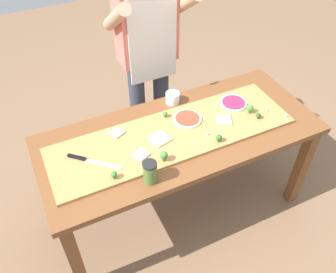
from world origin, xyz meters
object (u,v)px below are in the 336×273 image
at_px(broccoli_floret_back_right, 164,156).
at_px(cheese_crumble_b, 207,134).
at_px(pizza_slice_near_left, 160,139).
at_px(broccoli_floret_center_right, 219,138).
at_px(pizza_whole_beet_magenta, 233,103).
at_px(pizza_slice_near_right, 117,133).
at_px(pizza_whole_tomato_red, 187,119).
at_px(pizza_slice_far_left, 224,120).
at_px(broccoli_floret_front_right, 165,114).
at_px(sauce_jar, 150,172).
at_px(cheese_crumble_c, 266,110).
at_px(chefs_knife, 86,160).
at_px(flour_cup, 173,98).
at_px(prep_table, 180,144).
at_px(broccoli_floret_back_mid, 114,175).
at_px(cook_center, 148,47).
at_px(cheese_crumble_a, 286,116).
at_px(broccoli_floret_front_mid, 258,115).
at_px(pizza_slice_far_right, 141,155).
at_px(broccoli_floret_center_left, 250,108).

relative_size(broccoli_floret_back_right, cheese_crumble_b, 5.16).
relative_size(pizza_slice_near_left, broccoli_floret_center_right, 2.10).
relative_size(pizza_whole_beet_magenta, pizza_slice_near_right, 2.49).
bearing_deg(pizza_whole_tomato_red, pizza_whole_beet_magenta, 1.58).
height_order(pizza_slice_far_left, broccoli_floret_front_right, broccoli_floret_front_right).
relative_size(pizza_slice_near_left, broccoli_floret_front_right, 2.58).
bearing_deg(sauce_jar, pizza_whole_beet_magenta, 24.88).
height_order(cheese_crumble_c, sauce_jar, sauce_jar).
distance_m(chefs_knife, flour_cup, 0.74).
distance_m(broccoli_floret_front_right, flour_cup, 0.18).
bearing_deg(broccoli_floret_center_right, prep_table, 130.96).
height_order(pizza_slice_far_left, broccoli_floret_back_right, broccoli_floret_back_right).
bearing_deg(pizza_whole_beet_magenta, pizza_slice_far_left, -142.10).
xyz_separation_m(broccoli_floret_front_right, cheese_crumble_c, (0.62, -0.23, -0.02)).
distance_m(pizza_slice_near_right, broccoli_floret_back_mid, 0.35).
distance_m(chefs_knife, broccoli_floret_front_right, 0.58).
xyz_separation_m(pizza_slice_near_left, cheese_crumble_c, (0.74, -0.06, 0.00)).
relative_size(prep_table, pizza_slice_far_left, 19.18).
height_order(pizza_whole_tomato_red, pizza_slice_near_left, pizza_whole_tomato_red).
xyz_separation_m(pizza_slice_near_right, cheese_crumble_b, (0.49, -0.25, 0.00)).
bearing_deg(pizza_slice_far_left, cheese_crumble_b, -155.93).
relative_size(cheese_crumble_b, cook_center, 0.01).
bearing_deg(cheese_crumble_b, prep_table, 141.48).
bearing_deg(cheese_crumble_a, cheese_crumble_c, 127.40).
relative_size(broccoli_floret_front_right, cheese_crumble_a, 2.90).
xyz_separation_m(broccoli_floret_center_right, cheese_crumble_b, (-0.03, 0.08, -0.02)).
distance_m(broccoli_floret_front_right, broccoli_floret_back_mid, 0.57).
height_order(pizza_whole_beet_magenta, broccoli_floret_center_right, broccoli_floret_center_right).
xyz_separation_m(pizza_slice_far_left, broccoli_floret_back_right, (-0.49, -0.15, 0.03)).
bearing_deg(broccoli_floret_front_mid, cheese_crumble_c, 21.75).
distance_m(pizza_slice_far_left, broccoli_floret_back_mid, 0.79).
xyz_separation_m(chefs_knife, broccoli_floret_back_right, (0.39, -0.19, 0.03)).
bearing_deg(broccoli_floret_back_mid, cheese_crumble_a, 0.50).
relative_size(pizza_slice_near_left, cheese_crumble_a, 7.49).
relative_size(cheese_crumble_a, sauce_jar, 0.10).
distance_m(pizza_whole_tomato_red, cheese_crumble_b, 0.18).
height_order(prep_table, pizza_whole_beet_magenta, pizza_whole_beet_magenta).
bearing_deg(pizza_slice_near_right, cook_center, 49.85).
xyz_separation_m(pizza_slice_near_right, broccoli_floret_front_mid, (0.85, -0.25, 0.02)).
height_order(pizza_slice_near_right, cheese_crumble_c, same).
xyz_separation_m(broccoli_floret_back_right, flour_cup, (0.29, 0.47, -0.03)).
distance_m(broccoli_floret_back_right, cook_center, 0.89).
height_order(chefs_knife, cook_center, cook_center).
relative_size(pizza_slice_far_right, broccoli_floret_front_right, 1.89).
distance_m(pizza_slice_near_right, broccoli_floret_center_left, 0.86).
distance_m(prep_table, cook_center, 0.74).
xyz_separation_m(chefs_knife, cheese_crumble_c, (1.18, -0.08, 0.00)).
height_order(pizza_slice_far_right, broccoli_floret_back_right, broccoli_floret_back_right).
distance_m(chefs_knife, pizza_slice_far_right, 0.30).
xyz_separation_m(chefs_knife, broccoli_floret_front_mid, (1.08, -0.12, 0.02)).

